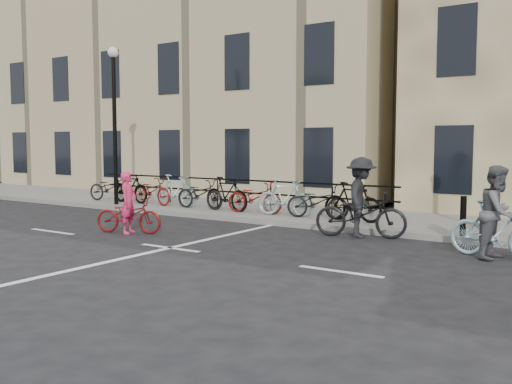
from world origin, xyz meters
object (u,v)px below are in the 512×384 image
Objects in this scene: cyclist_pink at (129,212)px; cyclist_dark at (361,206)px; lamp_post at (114,106)px; cyclist_grey at (497,221)px.

cyclist_dark is at bearing -82.86° from cyclist_pink.
cyclist_pink is (4.27, -3.47, -2.96)m from lamp_post.
cyclist_pink is 8.44m from cyclist_grey.
lamp_post is 2.32× the size of cyclist_dark.
lamp_post is at bearing 68.72° from cyclist_dark.
cyclist_dark is (9.31, -0.83, -2.74)m from lamp_post.
cyclist_dark is at bearing -5.10° from lamp_post.
lamp_post is 6.25m from cyclist_pink.
cyclist_pink is 0.94× the size of cyclist_grey.
cyclist_dark reaches higher than cyclist_grey.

